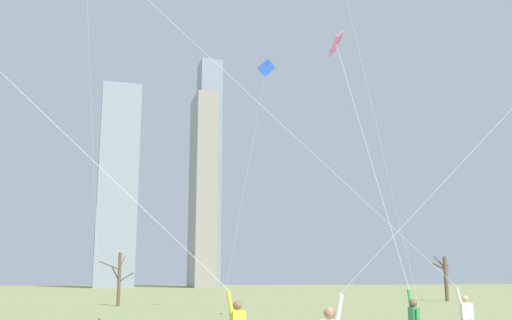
{
  "coord_description": "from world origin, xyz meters",
  "views": [
    {
      "loc": [
        -5.35,
        -12.37,
        2.16
      ],
      "look_at": [
        0.0,
        6.0,
        6.03
      ],
      "focal_mm": 41.29,
      "sensor_mm": 36.0,
      "label": 1
    }
  ],
  "objects_px": {
    "kite_flyer_far_back_pink": "(396,259)",
    "kite_flyer_midfield_center_purple": "(363,217)",
    "kite_flyer_foreground_right_green": "(437,223)",
    "kite_flyer_midfield_right_yellow": "(165,256)",
    "distant_kite_drifting_left_blue": "(264,81)",
    "bare_tree_left_of_center": "(119,278)",
    "bare_tree_right_of_center": "(445,277)"
  },
  "relations": [
    {
      "from": "kite_flyer_midfield_center_purple",
      "to": "bare_tree_left_of_center",
      "type": "height_order",
      "value": "kite_flyer_midfield_center_purple"
    },
    {
      "from": "kite_flyer_far_back_pink",
      "to": "kite_flyer_midfield_center_purple",
      "type": "relative_size",
      "value": 0.64
    },
    {
      "from": "kite_flyer_far_back_pink",
      "to": "bare_tree_right_of_center",
      "type": "xyz_separation_m",
      "value": [
        25.85,
        36.26,
        -0.34
      ]
    },
    {
      "from": "kite_flyer_far_back_pink",
      "to": "distant_kite_drifting_left_blue",
      "type": "xyz_separation_m",
      "value": [
        2.55,
        21.41,
        12.79
      ]
    },
    {
      "from": "kite_flyer_foreground_right_green",
      "to": "kite_flyer_midfield_right_yellow",
      "type": "height_order",
      "value": "kite_flyer_midfield_right_yellow"
    },
    {
      "from": "kite_flyer_far_back_pink",
      "to": "kite_flyer_midfield_center_purple",
      "type": "distance_m",
      "value": 2.71
    },
    {
      "from": "bare_tree_right_of_center",
      "to": "kite_flyer_midfield_center_purple",
      "type": "bearing_deg",
      "value": -127.11
    },
    {
      "from": "kite_flyer_far_back_pink",
      "to": "distant_kite_drifting_left_blue",
      "type": "height_order",
      "value": "distant_kite_drifting_left_blue"
    },
    {
      "from": "kite_flyer_midfield_center_purple",
      "to": "distant_kite_drifting_left_blue",
      "type": "height_order",
      "value": "kite_flyer_midfield_center_purple"
    },
    {
      "from": "bare_tree_left_of_center",
      "to": "kite_flyer_midfield_center_purple",
      "type": "bearing_deg",
      "value": -79.48
    },
    {
      "from": "kite_flyer_foreground_right_green",
      "to": "distant_kite_drifting_left_blue",
      "type": "height_order",
      "value": "distant_kite_drifting_left_blue"
    },
    {
      "from": "kite_flyer_foreground_right_green",
      "to": "kite_flyer_far_back_pink",
      "type": "bearing_deg",
      "value": 67.22
    },
    {
      "from": "bare_tree_left_of_center",
      "to": "distant_kite_drifting_left_blue",
      "type": "bearing_deg",
      "value": -57.39
    },
    {
      "from": "kite_flyer_foreground_right_green",
      "to": "kite_flyer_midfield_center_purple",
      "type": "bearing_deg",
      "value": 72.19
    },
    {
      "from": "bare_tree_right_of_center",
      "to": "bare_tree_left_of_center",
      "type": "bearing_deg",
      "value": -176.9
    },
    {
      "from": "kite_flyer_midfield_right_yellow",
      "to": "bare_tree_left_of_center",
      "type": "height_order",
      "value": "kite_flyer_midfield_right_yellow"
    },
    {
      "from": "kite_flyer_far_back_pink",
      "to": "kite_flyer_midfield_center_purple",
      "type": "xyz_separation_m",
      "value": [
        0.14,
        2.28,
        1.47
      ]
    },
    {
      "from": "kite_flyer_midfield_right_yellow",
      "to": "kite_flyer_foreground_right_green",
      "type": "bearing_deg",
      "value": -50.78
    },
    {
      "from": "kite_flyer_midfield_right_yellow",
      "to": "distant_kite_drifting_left_blue",
      "type": "xyz_separation_m",
      "value": [
        9.37,
        22.12,
        12.79
      ]
    },
    {
      "from": "distant_kite_drifting_left_blue",
      "to": "bare_tree_left_of_center",
      "type": "relative_size",
      "value": 4.01
    },
    {
      "from": "kite_flyer_midfield_right_yellow",
      "to": "kite_flyer_far_back_pink",
      "type": "bearing_deg",
      "value": 5.96
    },
    {
      "from": "kite_flyer_far_back_pink",
      "to": "bare_tree_left_of_center",
      "type": "height_order",
      "value": "kite_flyer_far_back_pink"
    },
    {
      "from": "kite_flyer_far_back_pink",
      "to": "distant_kite_drifting_left_blue",
      "type": "distance_m",
      "value": 25.07
    },
    {
      "from": "kite_flyer_foreground_right_green",
      "to": "kite_flyer_midfield_center_purple",
      "type": "relative_size",
      "value": 0.74
    },
    {
      "from": "kite_flyer_foreground_right_green",
      "to": "distant_kite_drifting_left_blue",
      "type": "xyz_separation_m",
      "value": [
        5.07,
        27.4,
        12.34
      ]
    },
    {
      "from": "kite_flyer_far_back_pink",
      "to": "distant_kite_drifting_left_blue",
      "type": "relative_size",
      "value": 0.65
    },
    {
      "from": "kite_flyer_midfield_right_yellow",
      "to": "bare_tree_right_of_center",
      "type": "height_order",
      "value": "kite_flyer_midfield_right_yellow"
    },
    {
      "from": "kite_flyer_midfield_center_purple",
      "to": "distant_kite_drifting_left_blue",
      "type": "xyz_separation_m",
      "value": [
        2.41,
        19.13,
        11.33
      ]
    },
    {
      "from": "kite_flyer_foreground_right_green",
      "to": "kite_flyer_far_back_pink",
      "type": "height_order",
      "value": "kite_flyer_foreground_right_green"
    },
    {
      "from": "kite_flyer_midfield_right_yellow",
      "to": "bare_tree_left_of_center",
      "type": "xyz_separation_m",
      "value": [
        0.97,
        35.26,
        -0.46
      ]
    },
    {
      "from": "distant_kite_drifting_left_blue",
      "to": "kite_flyer_far_back_pink",
      "type": "bearing_deg",
      "value": -96.8
    },
    {
      "from": "kite_flyer_far_back_pink",
      "to": "kite_flyer_midfield_right_yellow",
      "type": "bearing_deg",
      "value": -174.04
    }
  ]
}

